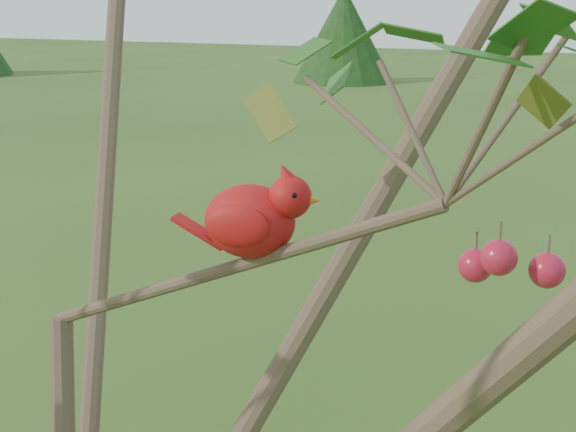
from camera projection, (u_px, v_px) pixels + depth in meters
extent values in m
sphere|color=#B4192F|center=(499.00, 257.00, 0.94)|extent=(0.04, 0.04, 0.04)
sphere|color=#B4192F|center=(475.00, 265.00, 1.01)|extent=(0.04, 0.04, 0.04)
sphere|color=#B4192F|center=(547.00, 270.00, 0.95)|extent=(0.04, 0.04, 0.04)
ellipsoid|color=#AE150E|center=(250.00, 221.00, 1.11)|extent=(0.13, 0.11, 0.09)
sphere|color=#AE150E|center=(290.00, 197.00, 1.09)|extent=(0.06, 0.06, 0.05)
cone|color=#AE150E|center=(286.00, 175.00, 1.09)|extent=(0.04, 0.04, 0.04)
cone|color=#D85914|center=(311.00, 200.00, 1.09)|extent=(0.03, 0.02, 0.02)
ellipsoid|color=black|center=(304.00, 201.00, 1.09)|extent=(0.02, 0.03, 0.03)
cube|color=#AE150E|center=(200.00, 231.00, 1.13)|extent=(0.07, 0.04, 0.04)
ellipsoid|color=#AE150E|center=(255.00, 212.00, 1.15)|extent=(0.09, 0.04, 0.05)
ellipsoid|color=#AE150E|center=(237.00, 226.00, 1.08)|extent=(0.09, 0.04, 0.05)
cylinder|color=#433124|center=(344.00, 39.00, 25.28)|extent=(0.37, 0.37, 2.50)
cone|color=black|center=(344.00, 35.00, 25.25)|extent=(2.91, 2.91, 2.70)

